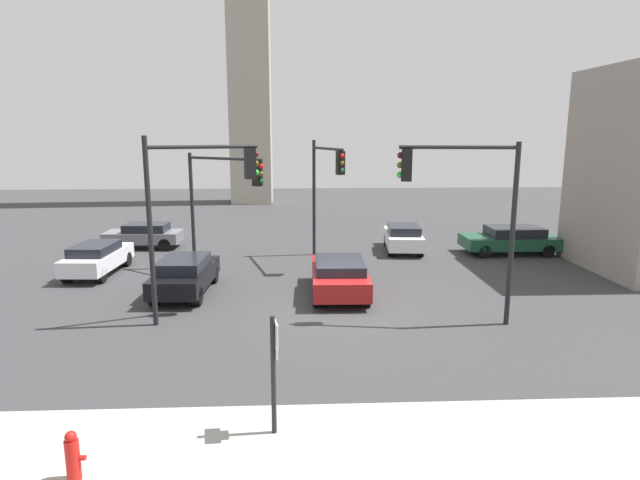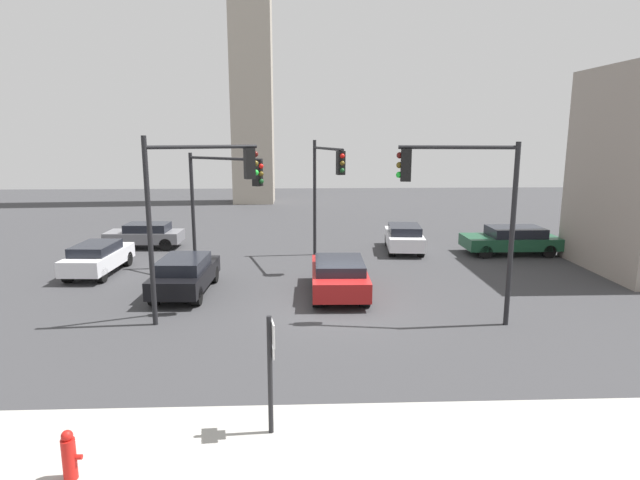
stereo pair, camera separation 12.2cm
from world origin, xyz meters
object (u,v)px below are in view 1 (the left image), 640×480
at_px(traffic_light_1, 326,178).
at_px(traffic_light_2, 198,193).
at_px(direction_sign, 274,364).
at_px(car_3, 144,235).
at_px(car_1, 511,239).
at_px(car_4, 97,258).
at_px(traffic_light_0, 223,188).
at_px(car_5, 185,274).
at_px(fire_hydrant, 73,456).
at_px(car_0, 403,237).
at_px(car_2, 339,275).
at_px(traffic_light_3, 462,195).

bearing_deg(traffic_light_1, traffic_light_2, -46.08).
xyz_separation_m(direction_sign, car_3, (-7.65, 18.48, -0.89)).
bearing_deg(car_1, car_4, 9.02).
xyz_separation_m(traffic_light_0, car_5, (-1.16, -2.87, -3.01)).
xyz_separation_m(traffic_light_0, car_4, (-5.55, 0.20, -3.03)).
height_order(fire_hydrant, car_0, car_0).
height_order(car_0, car_2, car_0).
height_order(traffic_light_2, fire_hydrant, traffic_light_2).
bearing_deg(car_4, direction_sign, -144.77).
height_order(traffic_light_3, car_2, traffic_light_3).
bearing_deg(traffic_light_1, direction_sign, -22.42).
height_order(traffic_light_1, traffic_light_3, traffic_light_3).
bearing_deg(traffic_light_0, car_2, 2.45).
bearing_deg(traffic_light_0, traffic_light_1, 58.70).
bearing_deg(traffic_light_3, traffic_light_0, -29.39).
relative_size(direction_sign, traffic_light_2, 0.41).
distance_m(traffic_light_3, car_2, 5.90).
height_order(fire_hydrant, car_3, car_3).
xyz_separation_m(traffic_light_0, fire_hydrant, (-0.78, -14.26, -3.19)).
distance_m(car_1, car_5, 16.39).
distance_m(direction_sign, car_1, 19.88).
xyz_separation_m(direction_sign, traffic_light_2, (-2.64, 7.22, 2.58)).
xyz_separation_m(traffic_light_1, car_3, (-9.49, 3.74, -3.32)).
relative_size(traffic_light_1, fire_hydrant, 6.25).
xyz_separation_m(traffic_light_1, car_5, (-5.63, -4.68, -3.27)).
distance_m(traffic_light_1, car_3, 10.73).
bearing_deg(direction_sign, car_3, 102.35).
height_order(direction_sign, car_0, direction_sign).
height_order(traffic_light_0, traffic_light_1, traffic_light_1).
bearing_deg(traffic_light_3, car_4, -17.09).
bearing_deg(traffic_light_1, car_2, -12.54).
height_order(traffic_light_0, car_4, traffic_light_0).
distance_m(fire_hydrant, car_3, 20.25).
distance_m(traffic_light_2, car_4, 8.81).
xyz_separation_m(car_3, car_4, (-0.54, -5.35, 0.03)).
bearing_deg(car_2, traffic_light_2, 119.25).
bearing_deg(fire_hydrant, car_0, 62.94).
xyz_separation_m(traffic_light_1, traffic_light_3, (3.79, -8.27, 0.13)).
bearing_deg(traffic_light_3, car_5, -12.21).
relative_size(direction_sign, car_0, 0.60).
bearing_deg(traffic_light_2, car_2, 7.39).
relative_size(fire_hydrant, car_3, 0.23).
relative_size(car_2, car_4, 1.08).
bearing_deg(car_0, car_4, 111.35).
height_order(direction_sign, traffic_light_3, traffic_light_3).
distance_m(traffic_light_1, car_2, 6.01).
bearing_deg(car_3, traffic_light_0, 134.15).
xyz_separation_m(traffic_light_2, car_4, (-5.55, 5.91, -3.44)).
relative_size(fire_hydrant, car_4, 0.22).
bearing_deg(car_5, car_1, -65.02).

